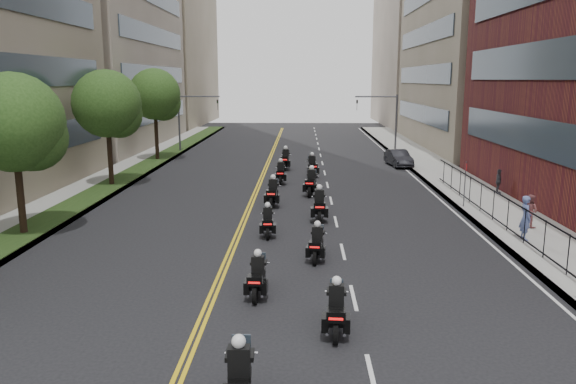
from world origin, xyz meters
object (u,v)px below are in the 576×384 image
Objects in this scene: pedestrian_b at (530,211)px; pedestrian_a at (526,218)px; motorcycle_2 at (258,278)px; parked_sedan at (398,158)px; motorcycle_3 at (317,245)px; motorcycle_7 at (311,184)px; motorcycle_8 at (281,174)px; pedestrian_c at (499,181)px; motorcycle_4 at (268,223)px; motorcycle_5 at (319,206)px; motorcycle_10 at (285,160)px; motorcycle_9 at (312,167)px; motorcycle_1 at (336,311)px; motorcycle_6 at (273,194)px.

pedestrian_a is at bearing 125.35° from pedestrian_b.
motorcycle_2 is 29.97m from parked_sedan.
pedestrian_b reaches higher than motorcycle_3.
motorcycle_2 is at bearing -110.62° from motorcycle_3.
motorcycle_7 reaches higher than motorcycle_8.
motorcycle_4 is at bearing 134.12° from pedestrian_c.
motorcycle_3 is at bearing 147.76° from pedestrian_c.
motorcycle_10 reaches higher than motorcycle_5.
motorcycle_9 is at bearing 52.35° from motorcycle_8.
motorcycle_4 is (-2.53, 9.92, -0.03)m from motorcycle_1.
motorcycle_6 is 13.31m from pedestrian_b.
motorcycle_8 is (0.17, 6.92, -0.02)m from motorcycle_6.
motorcycle_7 is 0.61× the size of parked_sedan.
motorcycle_8 reaches higher than motorcycle_2.
motorcycle_7 is at bearing -75.21° from motorcycle_10.
motorcycle_8 is at bearing 125.38° from motorcycle_7.
motorcycle_2 is 7.24m from motorcycle_4.
parked_sedan is (9.47, 21.23, 0.06)m from motorcycle_4.
motorcycle_3 is at bearing -73.65° from motorcycle_6.
motorcycle_1 reaches higher than motorcycle_4.
motorcycle_1 is 0.89× the size of motorcycle_7.
pedestrian_c is at bearing 53.35° from motorcycle_2.
motorcycle_9 is at bearing 79.55° from motorcycle_6.
motorcycle_2 reaches higher than motorcycle_3.
motorcycle_1 is 14.94m from pedestrian_b.
motorcycle_7 reaches higher than pedestrian_b.
motorcycle_8 is 16.95m from pedestrian_b.
motorcycle_5 reaches higher than motorcycle_3.
motorcycle_3 is at bearing -83.04° from motorcycle_8.
motorcycle_3 is 0.52× the size of parked_sedan.
motorcycle_6 is at bearing 128.64° from motorcycle_5.
motorcycle_6 is (-2.62, 16.07, 0.06)m from motorcycle_1.
motorcycle_4 is at bearing 93.30° from motorcycle_2.
motorcycle_5 is at bearing -79.85° from motorcycle_7.
motorcycle_8 is 14.00m from pedestrian_c.
motorcycle_4 is at bearing -104.08° from motorcycle_9.
pedestrian_b is at bearing -26.05° from pedestrian_a.
motorcycle_8 is 1.56× the size of pedestrian_c.
motorcycle_5 is 1.00× the size of motorcycle_7.
motorcycle_9 is at bearing 5.84° from pedestrian_b.
motorcycle_5 is at bearing 79.63° from motorcycle_2.
motorcycle_5 reaches higher than parked_sedan.
motorcycle_2 is at bearing 150.53° from pedestrian_c.
motorcycle_2 reaches higher than parked_sedan.
pedestrian_a reaches higher than pedestrian_b.
parked_sedan is (9.55, 15.08, -0.04)m from motorcycle_6.
motorcycle_9 reaches higher than motorcycle_8.
motorcycle_6 is at bearing 110.69° from motorcycle_3.
motorcycle_2 is (-2.42, 2.67, -0.02)m from motorcycle_1.
motorcycle_4 is 0.52× the size of parked_sedan.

